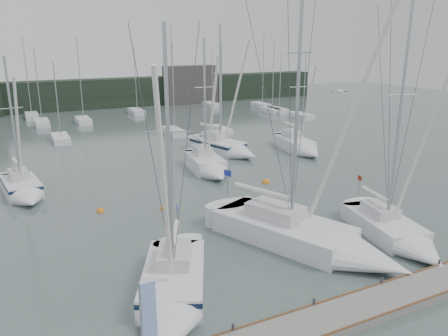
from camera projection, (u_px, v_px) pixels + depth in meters
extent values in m
plane|color=#4C5C59|center=(297.00, 262.00, 23.64)|extent=(160.00, 160.00, 0.00)
cube|color=slate|center=(363.00, 308.00, 19.28)|extent=(24.00, 2.00, 0.40)
cube|color=black|center=(91.00, 94.00, 76.33)|extent=(90.00, 4.00, 5.00)
cube|color=#3D3B38|center=(191.00, 85.00, 81.93)|extent=(10.00, 3.00, 7.00)
cube|color=silver|center=(83.00, 121.00, 62.95)|extent=(1.80, 4.50, 0.90)
cylinder|color=#9FA2A7|center=(80.00, 78.00, 60.81)|extent=(0.12, 0.12, 11.25)
cube|color=silver|center=(220.00, 131.00, 56.03)|extent=(1.80, 4.50, 0.90)
cylinder|color=#9FA2A7|center=(221.00, 87.00, 53.99)|extent=(0.12, 0.12, 10.46)
cube|color=silver|center=(42.00, 123.00, 61.32)|extent=(1.80, 4.50, 0.90)
cylinder|color=#9FA2A7|center=(38.00, 85.00, 59.39)|extent=(0.12, 0.12, 9.71)
cube|color=silver|center=(137.00, 112.00, 70.79)|extent=(1.80, 4.50, 0.90)
cylinder|color=#9FA2A7|center=(135.00, 77.00, 68.79)|extent=(0.12, 0.12, 10.18)
cube|color=silver|center=(301.00, 116.00, 66.89)|extent=(1.80, 4.50, 0.90)
cylinder|color=#9FA2A7|center=(305.00, 83.00, 65.03)|extent=(0.12, 0.12, 9.18)
cube|color=silver|center=(211.00, 105.00, 78.14)|extent=(1.80, 4.50, 0.90)
cylinder|color=#9FA2A7|center=(212.00, 77.00, 76.30)|extent=(0.12, 0.12, 9.08)
cube|color=silver|center=(61.00, 139.00, 51.47)|extent=(1.80, 4.50, 0.90)
cylinder|color=#9FA2A7|center=(57.00, 100.00, 49.71)|extent=(0.12, 0.12, 8.48)
cube|color=silver|center=(32.00, 116.00, 66.78)|extent=(1.80, 4.50, 0.90)
cylinder|color=#9FA2A7|center=(27.00, 75.00, 64.61)|extent=(0.12, 0.12, 11.43)
cube|color=silver|center=(261.00, 105.00, 77.91)|extent=(1.80, 4.50, 0.90)
cylinder|color=#9FA2A7|center=(263.00, 69.00, 75.67)|extent=(0.12, 0.12, 11.89)
cube|color=silver|center=(271.00, 110.00, 72.25)|extent=(1.80, 4.50, 0.90)
cylinder|color=#9FA2A7|center=(273.00, 76.00, 70.24)|extent=(0.12, 0.12, 10.29)
cube|color=silver|center=(277.00, 111.00, 72.04)|extent=(1.80, 4.50, 0.90)
cylinder|color=#9FA2A7|center=(280.00, 81.00, 70.23)|extent=(0.12, 0.12, 8.83)
cube|color=silver|center=(174.00, 132.00, 55.32)|extent=(1.80, 4.50, 0.90)
cylinder|color=#9FA2A7|center=(173.00, 87.00, 53.27)|extent=(0.12, 0.12, 10.57)
cube|color=silver|center=(174.00, 280.00, 21.05)|extent=(4.97, 6.46, 1.47)
cube|color=#BDBDC2|center=(174.00, 256.00, 21.21)|extent=(2.38, 2.76, 0.68)
cylinder|color=#9FA2A7|center=(169.00, 157.00, 18.87)|extent=(0.18, 0.18, 11.11)
cylinder|color=silver|center=(175.00, 233.00, 21.61)|extent=(1.41, 2.70, 0.27)
cube|color=#0E1C33|center=(174.00, 271.00, 20.91)|extent=(5.00, 6.49, 0.24)
cube|color=#1B2C98|center=(177.00, 208.00, 23.32)|extent=(0.23, 0.49, 0.35)
cube|color=silver|center=(283.00, 232.00, 26.22)|extent=(6.54, 8.96, 1.67)
cone|color=silver|center=(379.00, 263.00, 22.57)|extent=(4.67, 4.65, 3.56)
cube|color=#BDBDC2|center=(276.00, 211.00, 26.22)|extent=(3.10, 3.80, 0.78)
cylinder|color=#9FA2A7|center=(298.00, 84.00, 23.36)|extent=(0.20, 0.20, 16.02)
cylinder|color=silver|center=(261.00, 191.00, 26.62)|extent=(1.89, 3.81, 0.31)
cube|color=#1B2C98|center=(228.00, 173.00, 28.12)|extent=(0.26, 0.56, 0.40)
cube|color=silver|center=(383.00, 227.00, 27.19)|extent=(3.72, 6.10, 1.33)
cone|color=silver|center=(428.00, 257.00, 23.43)|extent=(3.08, 2.91, 2.66)
cube|color=#BDBDC2|center=(380.00, 210.00, 27.33)|extent=(1.88, 2.52, 0.62)
cylinder|color=#9FA2A7|center=(400.00, 117.00, 24.85)|extent=(0.16, 0.16, 12.62)
cylinder|color=silver|center=(375.00, 194.00, 27.75)|extent=(0.79, 2.77, 0.25)
cube|color=maroon|center=(360.00, 178.00, 29.36)|extent=(0.11, 0.47, 0.32)
cube|color=silver|center=(21.00, 188.00, 34.13)|extent=(3.02, 5.00, 1.44)
cone|color=silver|center=(30.00, 201.00, 31.45)|extent=(2.66, 2.33, 2.41)
cube|color=#BDBDC2|center=(18.00, 174.00, 34.22)|extent=(1.57, 2.05, 0.67)
cylinder|color=#9FA2A7|center=(13.00, 121.00, 32.34)|extent=(0.17, 0.17, 9.35)
cylinder|color=silver|center=(16.00, 162.00, 34.34)|extent=(0.58, 2.32, 0.27)
cube|color=#0E1C33|center=(21.00, 182.00, 34.00)|extent=(3.04, 5.02, 0.24)
cube|color=silver|center=(204.00, 164.00, 40.58)|extent=(3.14, 5.63, 1.62)
cone|color=silver|center=(218.00, 176.00, 37.12)|extent=(2.82, 2.56, 2.60)
cube|color=#BDBDC2|center=(202.00, 150.00, 40.73)|extent=(1.64, 2.29, 0.76)
cylinder|color=#9FA2A7|center=(205.00, 99.00, 38.52)|extent=(0.19, 0.19, 10.50)
cylinder|color=silver|center=(200.00, 139.00, 40.94)|extent=(0.57, 2.65, 0.30)
cube|color=silver|center=(218.00, 147.00, 46.90)|extent=(4.50, 6.63, 1.64)
cone|color=silver|center=(247.00, 155.00, 43.86)|extent=(3.48, 3.32, 2.85)
cube|color=#BDBDC2|center=(214.00, 136.00, 46.94)|extent=(2.21, 2.78, 0.77)
cylinder|color=#9FA2A7|center=(220.00, 84.00, 44.69)|extent=(0.20, 0.20, 11.83)
cylinder|color=silver|center=(210.00, 126.00, 47.13)|extent=(1.16, 2.92, 0.31)
cube|color=#0E1C33|center=(218.00, 142.00, 46.74)|extent=(4.52, 6.66, 0.27)
cube|color=silver|center=(293.00, 145.00, 48.16)|extent=(3.40, 6.16, 1.55)
cone|color=silver|center=(312.00, 154.00, 44.35)|extent=(2.92, 2.85, 2.59)
cube|color=#BDBDC2|center=(292.00, 134.00, 48.31)|extent=(1.74, 2.52, 0.72)
cylinder|color=#9FA2A7|center=(298.00, 96.00, 46.25)|extent=(0.19, 0.19, 9.29)
cylinder|color=silver|center=(290.00, 124.00, 48.65)|extent=(0.70, 2.87, 0.29)
sphere|color=orange|center=(165.00, 209.00, 31.07)|extent=(0.60, 0.60, 0.60)
sphere|color=orange|center=(266.00, 183.00, 36.89)|extent=(0.65, 0.65, 0.65)
sphere|color=orange|center=(101.00, 212.00, 30.65)|extent=(0.56, 0.56, 0.56)
cylinder|color=#9FA2A7|center=(142.00, 332.00, 14.48)|extent=(0.07, 0.07, 3.74)
cube|color=blue|center=(149.00, 316.00, 14.44)|extent=(0.50, 0.04, 2.49)
ellipsoid|color=silver|center=(340.00, 91.00, 23.15)|extent=(0.32, 0.50, 0.21)
cube|color=gray|center=(336.00, 91.00, 22.98)|extent=(0.49, 0.23, 0.12)
cube|color=gray|center=(343.00, 91.00, 23.32)|extent=(0.49, 0.23, 0.12)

